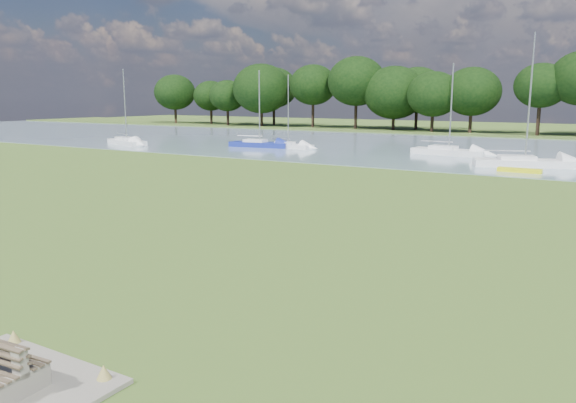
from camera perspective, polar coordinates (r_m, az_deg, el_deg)
The scene contains 10 objects.
ground at distance 22.84m, azimuth 3.71°, elevation -3.71°, with size 220.00×220.00×0.00m, color olive.
river at distance 62.78m, azimuth 21.63°, elevation 4.74°, with size 220.00×40.00×0.10m, color gray.
far_bank at distance 92.43m, azimuth 24.75°, elevation 6.18°, with size 220.00×20.00×0.40m, color #4C6626.
kayak at distance 45.43m, azimuth 22.46°, elevation 2.96°, with size 3.13×0.73×0.31m, color yellow.
tree_line at distance 89.85m, azimuth 18.74°, elevation 10.91°, with size 125.02×9.62×11.64m.
sailboat_0 at distance 63.03m, azimuth -2.96°, elevation 6.00°, with size 7.10×2.82×8.39m.
sailboat_1 at distance 68.89m, azimuth -16.09°, elevation 6.00°, with size 6.97×3.92×8.69m.
sailboat_2 at distance 61.86m, azimuth -0.03°, elevation 5.84°, with size 5.97×2.27×7.88m.
sailboat_4 at distance 56.69m, azimuth 15.95°, elevation 5.10°, with size 7.30×2.79×8.67m.
sailboat_6 at distance 49.27m, azimuth 22.84°, elevation 3.91°, with size 8.16×4.74×10.50m.
Camera 1 is at (10.08, -19.70, 5.66)m, focal length 35.00 mm.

